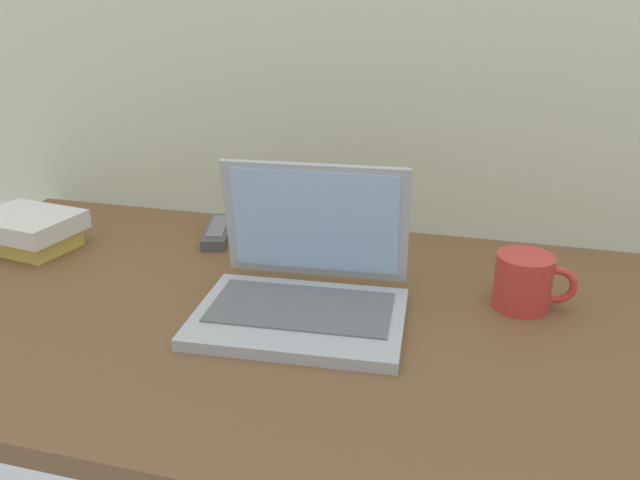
# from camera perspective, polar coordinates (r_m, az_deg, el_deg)

# --- Properties ---
(desk) EXTENTS (1.60, 0.76, 0.03)m
(desk) POSITION_cam_1_polar(r_m,az_deg,el_deg) (0.97, 1.20, -7.58)
(desk) COLOR brown
(desk) RESTS_ON ground
(laptop) EXTENTS (0.33, 0.28, 0.22)m
(laptop) POSITION_cam_1_polar(r_m,az_deg,el_deg) (0.95, -1.39, -3.97)
(laptop) COLOR #B2B5BA
(laptop) RESTS_ON desk
(coffee_mug) EXTENTS (0.12, 0.09, 0.09)m
(coffee_mug) POSITION_cam_1_polar(r_m,az_deg,el_deg) (1.01, 18.37, -3.60)
(coffee_mug) COLOR red
(coffee_mug) RESTS_ON desk
(remote_control_far) EXTENTS (0.09, 0.17, 0.02)m
(remote_control_far) POSITION_cam_1_polar(r_m,az_deg,el_deg) (1.26, -9.38, 0.78)
(remote_control_far) COLOR #4C4C51
(remote_control_far) RESTS_ON desk
(book_stack) EXTENTS (0.20, 0.16, 0.07)m
(book_stack) POSITION_cam_1_polar(r_m,az_deg,el_deg) (1.31, -25.32, 0.83)
(book_stack) COLOR #D8BF4C
(book_stack) RESTS_ON desk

